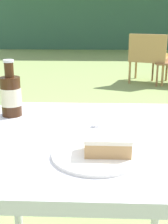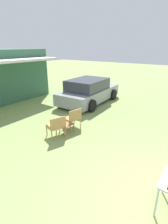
# 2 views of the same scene
# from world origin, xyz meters

# --- Properties ---
(parked_car) EXTENTS (4.20, 2.20, 1.37)m
(parked_car) POSITION_xyz_m (4.95, 5.47, 0.66)
(parked_car) COLOR gray
(parked_car) RESTS_ON ground_plane
(wicker_chair_cushioned) EXTENTS (0.71, 0.66, 0.79)m
(wicker_chair_cushioned) POSITION_xyz_m (0.88, 4.10, 0.45)
(wicker_chair_cushioned) COLOR #B2844C
(wicker_chair_cushioned) RESTS_ON ground_plane
(wicker_chair_plain) EXTENTS (0.68, 0.61, 0.79)m
(wicker_chair_plain) POSITION_xyz_m (1.81, 4.08, 0.45)
(wicker_chair_plain) COLOR #B2844C
(wicker_chair_plain) RESTS_ON ground_plane
(garden_side_table) EXTENTS (0.58, 0.45, 0.36)m
(garden_side_table) POSITION_xyz_m (1.24, 4.02, 0.32)
(garden_side_table) COLOR brown
(garden_side_table) RESTS_ON ground_plane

